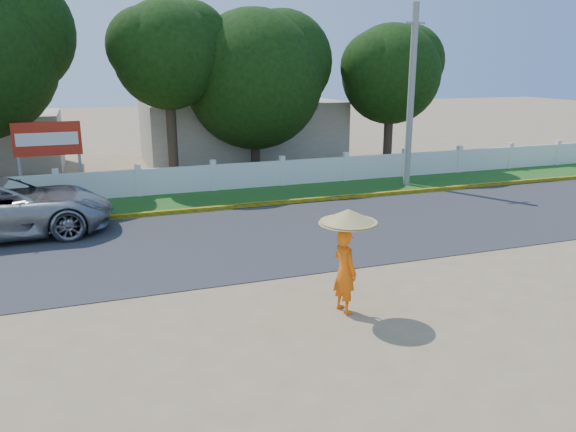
# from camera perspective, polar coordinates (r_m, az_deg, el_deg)

# --- Properties ---
(ground) EXTENTS (120.00, 120.00, 0.00)m
(ground) POSITION_cam_1_polar(r_m,az_deg,el_deg) (13.22, 2.93, -7.62)
(ground) COLOR #9E8460
(ground) RESTS_ON ground
(road) EXTENTS (60.00, 7.00, 0.02)m
(road) POSITION_cam_1_polar(r_m,az_deg,el_deg) (17.21, -2.79, -2.07)
(road) COLOR #38383A
(road) RESTS_ON ground
(grass_verge) EXTENTS (60.00, 3.50, 0.03)m
(grass_verge) POSITION_cam_1_polar(r_m,az_deg,el_deg) (22.11, -6.74, 1.80)
(grass_verge) COLOR #2D601E
(grass_verge) RESTS_ON ground
(curb) EXTENTS (40.00, 0.18, 0.16)m
(curb) POSITION_cam_1_polar(r_m,az_deg,el_deg) (20.48, -5.68, 0.93)
(curb) COLOR yellow
(curb) RESTS_ON ground
(fence) EXTENTS (40.00, 0.10, 1.10)m
(fence) POSITION_cam_1_polar(r_m,az_deg,el_deg) (23.38, -7.59, 3.86)
(fence) COLOR silver
(fence) RESTS_ON ground
(building_near) EXTENTS (10.00, 6.00, 3.20)m
(building_near) POSITION_cam_1_polar(r_m,az_deg,el_deg) (30.44, -4.82, 8.59)
(building_near) COLOR #B7AD99
(building_near) RESTS_ON ground
(utility_pole) EXTENTS (0.28, 0.28, 7.49)m
(utility_pole) POSITION_cam_1_polar(r_m,az_deg,el_deg) (24.48, 12.38, 11.71)
(utility_pole) COLOR gray
(utility_pole) RESTS_ON ground
(vehicle) EXTENTS (6.60, 3.24, 1.80)m
(vehicle) POSITION_cam_1_polar(r_m,az_deg,el_deg) (19.09, -27.16, 0.75)
(vehicle) COLOR #94979B
(vehicle) RESTS_ON ground
(monk_with_parasol) EXTENTS (1.24, 1.24, 2.26)m
(monk_with_parasol) POSITION_cam_1_polar(r_m,az_deg,el_deg) (11.74, 5.97, -3.02)
(monk_with_parasol) COLOR #FF640D
(monk_with_parasol) RESTS_ON ground
(billboard) EXTENTS (2.50, 0.13, 2.95)m
(billboard) POSITION_cam_1_polar(r_m,az_deg,el_deg) (23.77, -23.23, 6.83)
(billboard) COLOR gray
(billboard) RESTS_ON ground
(tree_row) EXTENTS (29.30, 6.85, 8.85)m
(tree_row) POSITION_cam_1_polar(r_m,az_deg,el_deg) (25.35, -16.32, 14.08)
(tree_row) COLOR #473828
(tree_row) RESTS_ON ground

